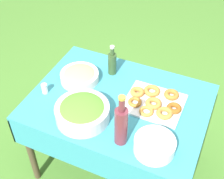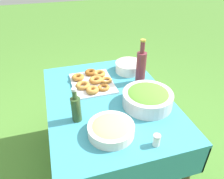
{
  "view_description": "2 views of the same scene",
  "coord_description": "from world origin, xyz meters",
  "px_view_note": "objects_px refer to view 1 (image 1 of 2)",
  "views": [
    {
      "loc": [
        0.57,
        -1.38,
        2.22
      ],
      "look_at": [
        -0.05,
        0.0,
        0.81
      ],
      "focal_mm": 50.0,
      "sensor_mm": 36.0,
      "label": 1
    },
    {
      "loc": [
        -1.24,
        0.34,
        1.67
      ],
      "look_at": [
        0.07,
        -0.05,
        0.76
      ],
      "focal_mm": 35.0,
      "sensor_mm": 36.0,
      "label": 2
    }
  ],
  "objects_px": {
    "pasta_bowl": "(80,76)",
    "olive_oil_bottle": "(112,63)",
    "wine_bottle": "(121,125)",
    "donut_platter": "(155,102)",
    "salad_bowl": "(82,111)",
    "plate_stack": "(155,145)"
  },
  "relations": [
    {
      "from": "donut_platter",
      "to": "olive_oil_bottle",
      "type": "distance_m",
      "value": 0.44
    },
    {
      "from": "plate_stack",
      "to": "olive_oil_bottle",
      "type": "bearing_deg",
      "value": 133.22
    },
    {
      "from": "pasta_bowl",
      "to": "olive_oil_bottle",
      "type": "height_order",
      "value": "olive_oil_bottle"
    },
    {
      "from": "salad_bowl",
      "to": "donut_platter",
      "type": "xyz_separation_m",
      "value": [
        0.38,
        0.31,
        -0.04
      ]
    },
    {
      "from": "plate_stack",
      "to": "donut_platter",
      "type": "bearing_deg",
      "value": 107.95
    },
    {
      "from": "wine_bottle",
      "to": "pasta_bowl",
      "type": "bearing_deg",
      "value": 141.54
    },
    {
      "from": "wine_bottle",
      "to": "plate_stack",
      "type": "bearing_deg",
      "value": 4.89
    },
    {
      "from": "pasta_bowl",
      "to": "wine_bottle",
      "type": "height_order",
      "value": "wine_bottle"
    },
    {
      "from": "plate_stack",
      "to": "wine_bottle",
      "type": "distance_m",
      "value": 0.23
    },
    {
      "from": "donut_platter",
      "to": "wine_bottle",
      "type": "bearing_deg",
      "value": -103.12
    },
    {
      "from": "pasta_bowl",
      "to": "olive_oil_bottle",
      "type": "xyz_separation_m",
      "value": [
        0.18,
        0.17,
        0.05
      ]
    },
    {
      "from": "donut_platter",
      "to": "wine_bottle",
      "type": "xyz_separation_m",
      "value": [
        -0.09,
        -0.37,
        0.12
      ]
    },
    {
      "from": "olive_oil_bottle",
      "to": "wine_bottle",
      "type": "bearing_deg",
      "value": -61.26
    },
    {
      "from": "pasta_bowl",
      "to": "donut_platter",
      "type": "relative_size",
      "value": 0.69
    },
    {
      "from": "pasta_bowl",
      "to": "olive_oil_bottle",
      "type": "distance_m",
      "value": 0.26
    },
    {
      "from": "donut_platter",
      "to": "salad_bowl",
      "type": "bearing_deg",
      "value": -141.0
    },
    {
      "from": "salad_bowl",
      "to": "plate_stack",
      "type": "bearing_deg",
      "value": -5.78
    },
    {
      "from": "salad_bowl",
      "to": "wine_bottle",
      "type": "height_order",
      "value": "wine_bottle"
    },
    {
      "from": "olive_oil_bottle",
      "to": "wine_bottle",
      "type": "height_order",
      "value": "wine_bottle"
    },
    {
      "from": "salad_bowl",
      "to": "pasta_bowl",
      "type": "distance_m",
      "value": 0.38
    },
    {
      "from": "donut_platter",
      "to": "olive_oil_bottle",
      "type": "bearing_deg",
      "value": 154.78
    },
    {
      "from": "olive_oil_bottle",
      "to": "wine_bottle",
      "type": "distance_m",
      "value": 0.64
    }
  ]
}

